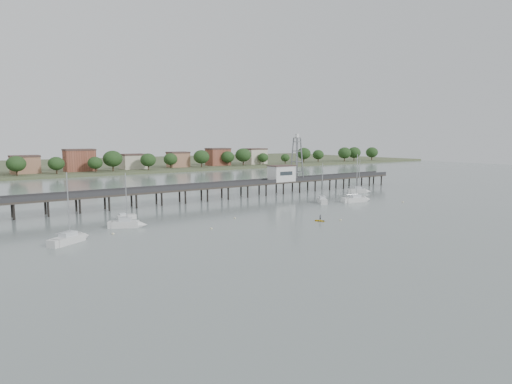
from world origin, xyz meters
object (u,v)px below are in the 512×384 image
Objects in this scene: sailboat_e at (361,191)px; sailboat_d at (359,199)px; sailboat_b at (130,224)px; white_tender at (126,217)px; sailboat_c at (322,200)px; yellow_dinghy at (320,221)px; pier at (215,187)px; lattice_tower at (297,159)px; sailboat_a at (74,238)px.

sailboat_e is 20.37m from sailboat_d.
sailboat_b is 2.87× the size of white_tender.
yellow_dinghy is at bearing 169.60° from sailboat_c.
sailboat_c is 0.99× the size of sailboat_b.
sailboat_b is at bearing 126.44° from sailboat_c.
sailboat_e is at bearing -38.16° from sailboat_c.
sailboat_c is 11.21m from sailboat_d.
sailboat_c is 27.07m from sailboat_e.
pier is 49.79m from sailboat_e.
sailboat_e is at bearing -40.49° from lattice_tower.
yellow_dinghy is at bearing -112.88° from sailboat_e.
sailboat_c is 1.01× the size of sailboat_e.
yellow_dinghy is (-28.92, -41.98, -11.10)m from lattice_tower.
lattice_tower is 6.65× the size of yellow_dinghy.
sailboat_d is 64.64m from white_tender.
white_tender is at bearing 116.01° from yellow_dinghy.
sailboat_b reaches higher than white_tender.
pier is 35.01m from white_tender.
sailboat_b reaches higher than sailboat_c.
white_tender is at bearing 14.96° from sailboat_a.
lattice_tower is at bearing -10.96° from sailboat_a.
sailboat_d is (10.15, -4.77, -0.01)m from sailboat_c.
sailboat_b is 40.18m from yellow_dinghy.
sailboat_d is (65.74, -2.37, -0.01)m from sailboat_b.
sailboat_a is at bearing 141.55° from yellow_dinghy.
lattice_tower reaches higher than sailboat_d.
pier is at bearing -161.00° from sailboat_e.
sailboat_c reaches higher than sailboat_e.
pier is 9.68× the size of lattice_tower.
sailboat_a is 3.17× the size of white_tender.
sailboat_e is 4.94× the size of yellow_dinghy.
sailboat_b reaches higher than sailboat_e.
pier is at bearing -180.00° from lattice_tower.
white_tender is (-62.93, -15.07, -10.61)m from lattice_tower.
pier is 32.34m from lattice_tower.
white_tender is at bearing 104.63° from sailboat_b.
sailboat_a is at bearing -158.19° from lattice_tower.
sailboat_d reaches higher than white_tender.
sailboat_d reaches higher than sailboat_e.
sailboat_a reaches higher than white_tender.
sailboat_b is 5.02× the size of yellow_dinghy.
sailboat_d reaches higher than sailboat_b.
sailboat_a is at bearing -134.45° from sailboat_e.
sailboat_c reaches higher than pier.
pier is 11.59× the size of sailboat_a.
sailboat_e is at bearing -16.18° from pier.
sailboat_d reaches higher than sailboat_a.
sailboat_d is at bearing -88.70° from lattice_tower.
yellow_dinghy is at bearing 1.95° from sailboat_b.
sailboat_c reaches higher than yellow_dinghy.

